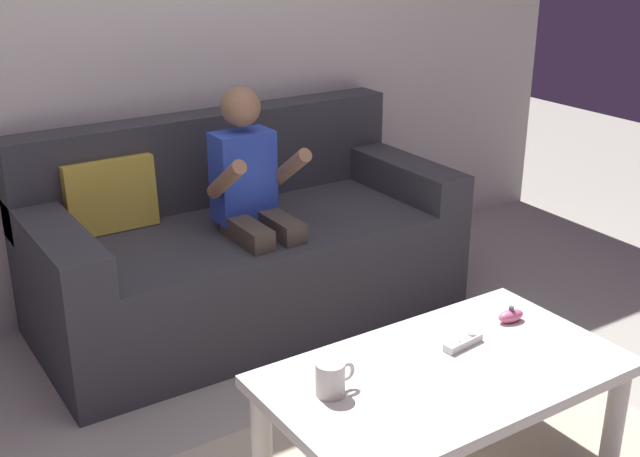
% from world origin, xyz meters
% --- Properties ---
extents(wall_back, '(4.52, 0.05, 2.50)m').
position_xyz_m(wall_back, '(0.00, 1.71, 1.25)').
color(wall_back, beige).
rests_on(wall_back, ground).
extents(couch, '(1.73, 0.80, 0.82)m').
position_xyz_m(couch, '(0.19, 1.32, 0.30)').
color(couch, '#38383D').
rests_on(couch, ground).
extents(person_seated_on_couch, '(0.33, 0.41, 0.99)m').
position_xyz_m(person_seated_on_couch, '(0.17, 1.14, 0.57)').
color(person_seated_on_couch, '#4C4238').
rests_on(person_seated_on_couch, ground).
extents(coffee_table, '(1.03, 0.58, 0.40)m').
position_xyz_m(coffee_table, '(0.15, -0.00, 0.35)').
color(coffee_table, beige).
rests_on(coffee_table, ground).
extents(game_remote_white_near_edge, '(0.14, 0.05, 0.03)m').
position_xyz_m(game_remote_white_near_edge, '(0.28, 0.07, 0.42)').
color(game_remote_white_near_edge, white).
rests_on(game_remote_white_near_edge, coffee_table).
extents(nunchuk_pink, '(0.09, 0.06, 0.05)m').
position_xyz_m(nunchuk_pink, '(0.51, 0.10, 0.42)').
color(nunchuk_pink, pink).
rests_on(nunchuk_pink, coffee_table).
extents(coffee_mug, '(0.12, 0.08, 0.09)m').
position_xyz_m(coffee_mug, '(-0.19, 0.07, 0.45)').
color(coffee_mug, silver).
rests_on(coffee_mug, coffee_table).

